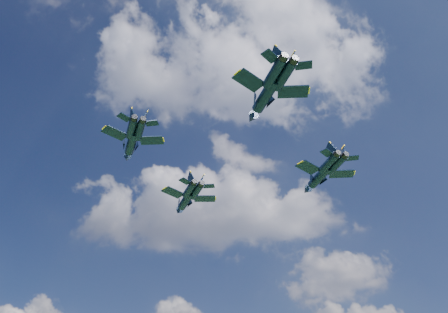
% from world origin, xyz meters
% --- Properties ---
extents(jet_lead, '(12.64, 17.03, 4.13)m').
position_xyz_m(jet_lead, '(-5.47, 17.74, 60.49)').
color(jet_lead, black).
extents(jet_left, '(11.07, 15.11, 3.62)m').
position_xyz_m(jet_left, '(-10.87, -8.05, 58.81)').
color(jet_left, black).
extents(jet_right, '(12.78, 17.50, 4.19)m').
position_xyz_m(jet_right, '(25.45, 9.17, 59.38)').
color(jet_right, black).
extents(jet_slot, '(12.67, 17.28, 4.15)m').
position_xyz_m(jet_slot, '(14.98, -17.69, 59.10)').
color(jet_slot, black).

